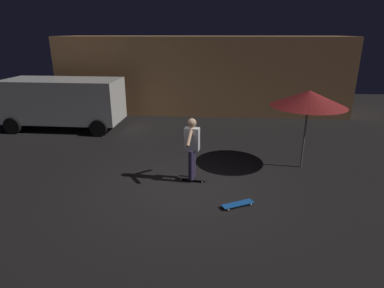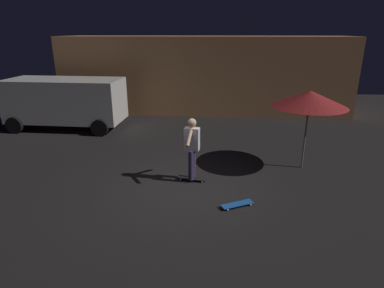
% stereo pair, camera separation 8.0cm
% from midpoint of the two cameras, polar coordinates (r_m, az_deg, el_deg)
% --- Properties ---
extents(ground_plane, '(28.00, 28.00, 0.00)m').
position_cam_midpoint_polar(ground_plane, '(8.50, -1.80, -7.59)').
color(ground_plane, black).
extents(low_building, '(13.82, 3.11, 3.63)m').
position_cam_midpoint_polar(low_building, '(16.56, 1.68, 12.23)').
color(low_building, tan).
rests_on(low_building, ground_plane).
extents(parked_van, '(4.66, 2.31, 2.03)m').
position_cam_midpoint_polar(parked_van, '(14.35, -21.82, 7.12)').
color(parked_van, silver).
rests_on(parked_van, ground_plane).
extents(patio_umbrella, '(2.10, 2.10, 2.30)m').
position_cam_midpoint_polar(patio_umbrella, '(9.63, 19.70, 7.58)').
color(patio_umbrella, slate).
rests_on(patio_umbrella, ground_plane).
extents(skateboard_ridden, '(0.80, 0.33, 0.07)m').
position_cam_midpoint_polar(skateboard_ridden, '(8.83, -0.26, -6.11)').
color(skateboard_ridden, black).
rests_on(skateboard_ridden, ground_plane).
extents(skateboard_spare, '(0.79, 0.53, 0.07)m').
position_cam_midpoint_polar(skateboard_spare, '(7.67, 7.78, -10.47)').
color(skateboard_spare, '#1959B2').
rests_on(skateboard_spare, ground_plane).
extents(skater, '(0.41, 0.98, 1.67)m').
position_cam_midpoint_polar(skater, '(8.45, -0.27, -0.09)').
color(skater, '#382D4C').
rests_on(skater, skateboard_ridden).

